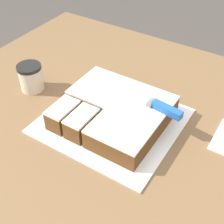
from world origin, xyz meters
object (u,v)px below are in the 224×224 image
object	(u,v)px
knife	(155,104)
coffee_cup	(31,77)
cake_board	(112,121)
cake	(114,112)

from	to	relation	value
knife	coffee_cup	world-z (taller)	same
cake_board	knife	world-z (taller)	knife
cake_board	knife	distance (m)	0.15
knife	cake_board	bearing A→B (deg)	33.96
cake_board	coffee_cup	size ratio (longest dim) A/B	4.26
cake	coffee_cup	distance (m)	0.33
cake	coffee_cup	bearing A→B (deg)	-178.55
cake_board	knife	xyz separation A→B (m)	(0.11, 0.05, 0.08)
coffee_cup	cake	bearing A→B (deg)	1.45
cake_board	knife	bearing A→B (deg)	25.97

